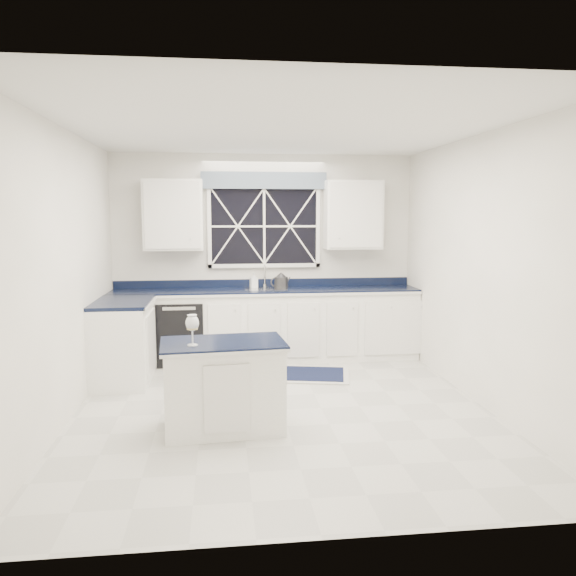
{
  "coord_description": "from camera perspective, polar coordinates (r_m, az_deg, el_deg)",
  "views": [
    {
      "loc": [
        -0.57,
        -5.29,
        1.91
      ],
      "look_at": [
        0.11,
        0.4,
        1.15
      ],
      "focal_mm": 35.0,
      "sensor_mm": 36.0,
      "label": 1
    }
  ],
  "objects": [
    {
      "name": "base_cabinets",
      "position": [
        7.23,
        -4.75,
        -4.18
      ],
      "size": [
        3.99,
        1.6,
        0.9
      ],
      "color": "white",
      "rests_on": "ground"
    },
    {
      "name": "wine_glass",
      "position": [
        4.82,
        -9.71,
        -3.65
      ],
      "size": [
        0.11,
        0.11,
        0.27
      ],
      "color": "white",
      "rests_on": "island"
    },
    {
      "name": "island",
      "position": [
        5.07,
        -6.57,
        -9.81
      ],
      "size": [
        1.13,
        0.74,
        0.8
      ],
      "rotation": [
        0.0,
        0.0,
        0.09
      ],
      "color": "white",
      "rests_on": "ground"
    },
    {
      "name": "rug",
      "position": [
        6.8,
        1.04,
        -8.72
      ],
      "size": [
        1.34,
        0.97,
        0.02
      ],
      "rotation": [
        0.0,
        0.0,
        -0.21
      ],
      "color": "#B2B3AD",
      "rests_on": "ground"
    },
    {
      "name": "faucet",
      "position": [
        7.5,
        -2.37,
        1.29
      ],
      "size": [
        0.05,
        0.2,
        0.3
      ],
      "color": "#B8B8BA",
      "rests_on": "countertop"
    },
    {
      "name": "dishwasher",
      "position": [
        7.41,
        -10.76,
        -4.3
      ],
      "size": [
        0.6,
        0.58,
        0.82
      ],
      "primitive_type": "cube",
      "color": "black",
      "rests_on": "ground"
    },
    {
      "name": "soap_bottle",
      "position": [
        7.47,
        -3.5,
        0.8
      ],
      "size": [
        0.11,
        0.11,
        0.2
      ],
      "primitive_type": "imported",
      "rotation": [
        0.0,
        0.0,
        0.25
      ],
      "color": "silver",
      "rests_on": "countertop"
    },
    {
      "name": "upper_cabinets",
      "position": [
        7.39,
        -2.37,
        7.42
      ],
      "size": [
        3.1,
        0.34,
        0.9
      ],
      "color": "white",
      "rests_on": "ground"
    },
    {
      "name": "ground",
      "position": [
        5.65,
        -0.61,
        -12.24
      ],
      "size": [
        4.5,
        4.5,
        0.0
      ],
      "primitive_type": "plane",
      "color": "#A5A6A1",
      "rests_on": "ground"
    },
    {
      "name": "window",
      "position": [
        7.51,
        -2.44,
        6.89
      ],
      "size": [
        1.65,
        0.09,
        1.26
      ],
      "color": "black",
      "rests_on": "ground"
    },
    {
      "name": "back_wall",
      "position": [
        7.58,
        -2.44,
        3.26
      ],
      "size": [
        4.0,
        0.1,
        2.7
      ],
      "primitive_type": "cube",
      "color": "white",
      "rests_on": "ground"
    },
    {
      "name": "kettle",
      "position": [
        7.41,
        -0.73,
        0.74
      ],
      "size": [
        0.28,
        0.23,
        0.21
      ],
      "rotation": [
        0.0,
        0.0,
        0.4
      ],
      "color": "#2E2F31",
      "rests_on": "countertop"
    },
    {
      "name": "countertop",
      "position": [
        7.33,
        -2.25,
        -0.26
      ],
      "size": [
        3.98,
        0.64,
        0.04
      ],
      "primitive_type": "cube",
      "color": "black",
      "rests_on": "base_cabinets"
    }
  ]
}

